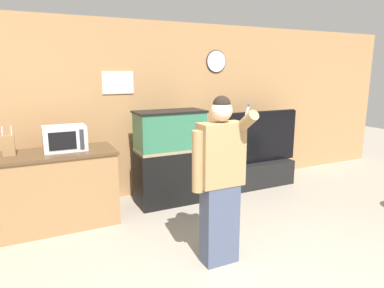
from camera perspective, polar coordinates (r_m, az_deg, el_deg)
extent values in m
cube|color=#A87A4C|center=(5.21, -8.54, 5.53)|extent=(10.00, 0.06, 2.60)
cube|color=beige|center=(5.05, -12.24, 9.96)|extent=(0.45, 0.02, 0.31)
cylinder|color=white|center=(5.65, 4.06, 13.58)|extent=(0.33, 0.03, 0.33)
cylinder|color=black|center=(5.65, 4.05, 13.57)|extent=(0.36, 0.01, 0.36)
cube|color=olive|center=(4.54, -22.13, -7.26)|extent=(1.47, 0.64, 0.90)
cube|color=#513A24|center=(4.41, -22.61, -1.51)|extent=(1.51, 0.68, 0.03)
cube|color=silver|center=(4.42, -20.46, 0.92)|extent=(0.49, 0.33, 0.30)
cube|color=black|center=(4.26, -20.76, 0.48)|extent=(0.31, 0.01, 0.21)
cube|color=#2D2D33|center=(4.28, -17.87, 0.75)|extent=(0.05, 0.01, 0.24)
cube|color=olive|center=(4.44, -28.28, -0.20)|extent=(0.13, 0.12, 0.23)
cylinder|color=#B7B7BC|center=(4.42, -29.07, 1.75)|extent=(0.02, 0.02, 0.08)
cylinder|color=#B7B7BC|center=(4.41, -27.90, 2.04)|extent=(0.02, 0.02, 0.11)
cylinder|color=#B7B7BC|center=(4.46, -29.06, 1.96)|extent=(0.02, 0.02, 0.10)
cylinder|color=#B7B7BC|center=(4.46, -27.87, 2.01)|extent=(0.02, 0.02, 0.09)
cube|color=black|center=(4.97, -3.62, -5.48)|extent=(0.98, 0.48, 0.77)
cube|color=#937F5B|center=(4.87, -3.68, -0.94)|extent=(0.95, 0.47, 0.04)
cube|color=#2D6B4C|center=(4.81, -3.72, 2.17)|extent=(0.94, 0.46, 0.56)
cube|color=black|center=(4.77, -3.77, 5.40)|extent=(0.98, 0.48, 0.03)
cube|color=black|center=(5.82, 10.87, -4.91)|extent=(1.23, 0.40, 0.41)
cube|color=black|center=(5.67, 11.12, 1.06)|extent=(1.45, 0.05, 0.83)
cube|color=black|center=(5.70, 10.95, 1.11)|extent=(1.48, 0.01, 0.86)
cube|color=#424C66|center=(3.48, 4.60, -13.12)|extent=(0.35, 0.20, 0.81)
cube|color=#A37F51|center=(3.24, 4.82, -1.73)|extent=(0.44, 0.21, 0.61)
sphere|color=beige|center=(3.17, 4.95, 5.56)|extent=(0.20, 0.20, 0.20)
sphere|color=black|center=(3.16, 4.97, 6.56)|extent=(0.17, 0.17, 0.17)
cylinder|color=#A37F51|center=(3.14, 1.01, -2.94)|extent=(0.11, 0.11, 0.58)
cylinder|color=#A37F51|center=(3.17, 8.86, 3.46)|extent=(0.10, 0.32, 0.27)
cylinder|color=white|center=(3.14, 9.13, 5.20)|extent=(0.02, 0.06, 0.11)
cylinder|color=#2856B2|center=(3.12, 9.38, 6.25)|extent=(0.02, 0.03, 0.05)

